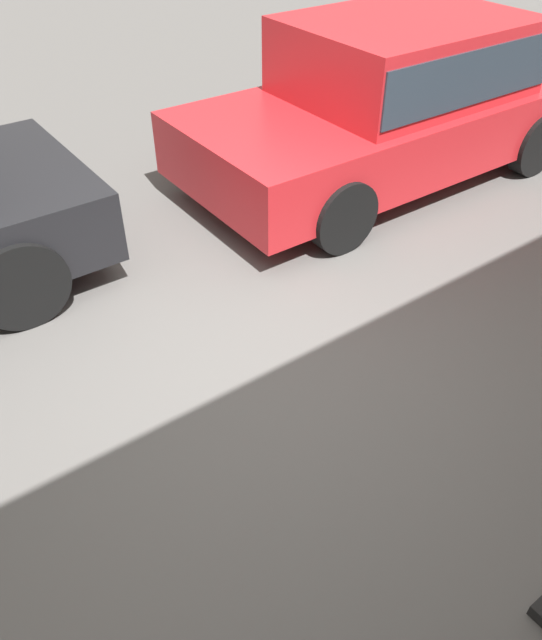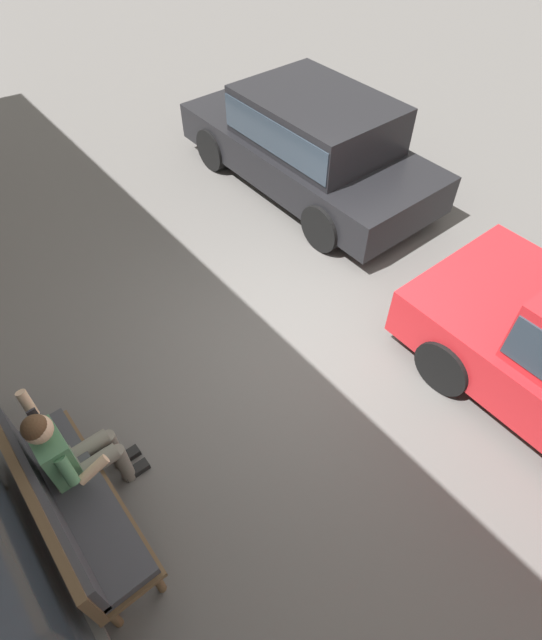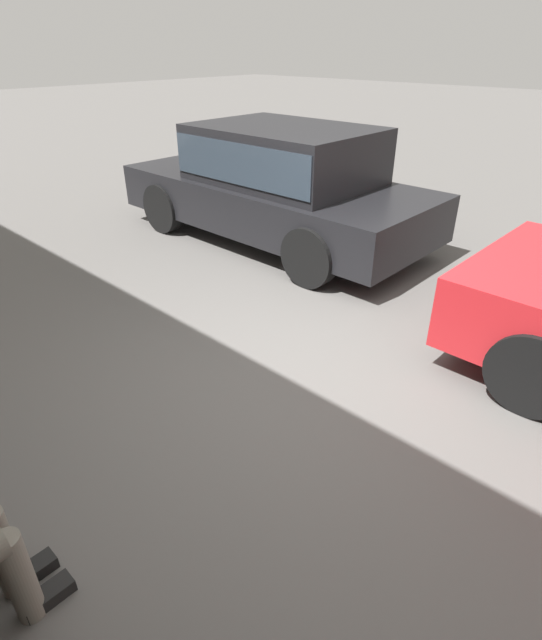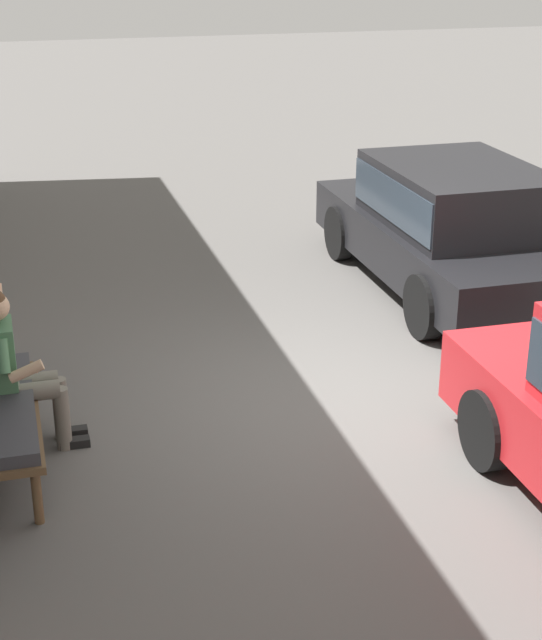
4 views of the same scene
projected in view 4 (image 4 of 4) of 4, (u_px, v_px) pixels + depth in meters
name	position (u px, v px, depth m)	size (l,w,h in m)	color
ground_plane	(333.00, 400.00, 8.67)	(60.00, 60.00, 0.00)	#565451
person_on_phone	(16.00, 366.00, 7.61)	(0.73, 0.74, 1.37)	#6B665B
parked_car_mid	(453.00, 222.00, 11.00)	(4.24, 1.90, 1.47)	black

